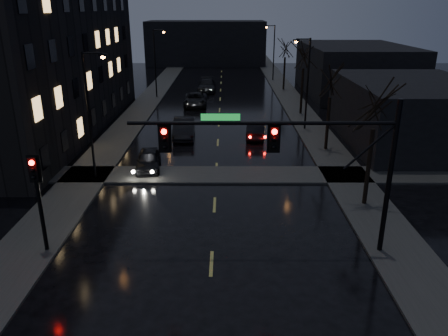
{
  "coord_description": "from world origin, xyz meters",
  "views": [
    {
      "loc": [
        0.58,
        -8.29,
        10.44
      ],
      "look_at": [
        0.54,
        11.3,
        3.2
      ],
      "focal_mm": 35.0,
      "sensor_mm": 36.0,
      "label": 1
    }
  ],
  "objects_px": {
    "oncoming_car_c": "(195,99)",
    "oncoming_car_d": "(207,85)",
    "oncoming_car_b": "(184,128)",
    "lead_car": "(256,130)",
    "oncoming_car_a": "(148,160)"
  },
  "relations": [
    {
      "from": "lead_car",
      "to": "oncoming_car_d",
      "type": "bearing_deg",
      "value": -71.29
    },
    {
      "from": "oncoming_car_a",
      "to": "oncoming_car_c",
      "type": "relative_size",
      "value": 0.75
    },
    {
      "from": "oncoming_car_b",
      "to": "lead_car",
      "type": "distance_m",
      "value": 6.08
    },
    {
      "from": "oncoming_car_c",
      "to": "oncoming_car_d",
      "type": "bearing_deg",
      "value": 83.18
    },
    {
      "from": "oncoming_car_b",
      "to": "lead_car",
      "type": "bearing_deg",
      "value": -3.57
    },
    {
      "from": "oncoming_car_c",
      "to": "oncoming_car_d",
      "type": "height_order",
      "value": "oncoming_car_d"
    },
    {
      "from": "oncoming_car_a",
      "to": "lead_car",
      "type": "distance_m",
      "value": 10.97
    },
    {
      "from": "oncoming_car_b",
      "to": "lead_car",
      "type": "relative_size",
      "value": 1.18
    },
    {
      "from": "oncoming_car_d",
      "to": "oncoming_car_a",
      "type": "bearing_deg",
      "value": -95.06
    },
    {
      "from": "oncoming_car_b",
      "to": "oncoming_car_d",
      "type": "distance_m",
      "value": 21.61
    },
    {
      "from": "oncoming_car_c",
      "to": "lead_car",
      "type": "distance_m",
      "value": 14.0
    },
    {
      "from": "oncoming_car_c",
      "to": "lead_car",
      "type": "relative_size",
      "value": 1.28
    },
    {
      "from": "oncoming_car_a",
      "to": "oncoming_car_b",
      "type": "xyz_separation_m",
      "value": [
        1.74,
        7.82,
        0.14
      ]
    },
    {
      "from": "oncoming_car_a",
      "to": "oncoming_car_d",
      "type": "distance_m",
      "value": 29.53
    },
    {
      "from": "oncoming_car_d",
      "to": "lead_car",
      "type": "bearing_deg",
      "value": -76.63
    }
  ]
}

